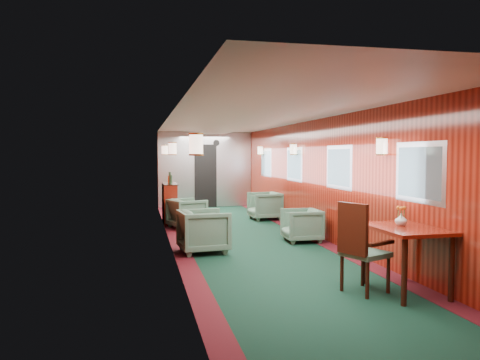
{
  "coord_description": "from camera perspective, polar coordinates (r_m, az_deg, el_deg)",
  "views": [
    {
      "loc": [
        -2.04,
        -8.91,
        1.68
      ],
      "look_at": [
        0.0,
        0.6,
        1.15
      ],
      "focal_mm": 35.0,
      "sensor_mm": 36.0,
      "label": 1
    }
  ],
  "objects": [
    {
      "name": "armchair_right_far",
      "position": [
        12.1,
        3.05,
        -3.16
      ],
      "size": [
        0.83,
        0.81,
        0.71
      ],
      "primitive_type": "imported",
      "rotation": [
        0.0,
        0.0,
        -1.51
      ],
      "color": "#1E4637",
      "rests_on": "ground"
    },
    {
      "name": "side_chair",
      "position": [
        5.86,
        14.37,
        -7.6
      ],
      "size": [
        0.64,
        0.65,
        1.11
      ],
      "rotation": [
        0.0,
        0.0,
        0.41
      ],
      "color": "#1E4637",
      "rests_on": "ground"
    },
    {
      "name": "armchair_right_near",
      "position": [
        9.13,
        7.52,
        -5.49
      ],
      "size": [
        0.72,
        0.7,
        0.64
      ],
      "primitive_type": "imported",
      "rotation": [
        0.0,
        0.0,
        -1.61
      ],
      "color": "#1E4637",
      "rests_on": "ground"
    },
    {
      "name": "credenza",
      "position": [
        11.62,
        -8.59,
        -2.76
      ],
      "size": [
        0.34,
        1.09,
        1.25
      ],
      "color": "maroon",
      "rests_on": "ground"
    },
    {
      "name": "armchair_left_far",
      "position": [
        10.76,
        -6.48,
        -4.05
      ],
      "size": [
        0.96,
        0.95,
        0.68
      ],
      "primitive_type": "imported",
      "rotation": [
        0.0,
        0.0,
        1.94
      ],
      "color": "#1E4637",
      "rests_on": "ground"
    },
    {
      "name": "dining_table",
      "position": [
        6.06,
        19.52,
        -6.63
      ],
      "size": [
        0.76,
        1.08,
        0.8
      ],
      "rotation": [
        0.0,
        0.0,
        0.01
      ],
      "color": "maroon",
      "rests_on": "ground"
    },
    {
      "name": "room",
      "position": [
        9.14,
        0.79,
        2.83
      ],
      "size": [
        12.0,
        12.1,
        2.4
      ],
      "color": "#0D3020",
      "rests_on": "ground"
    },
    {
      "name": "windows_right",
      "position": [
        9.82,
        8.96,
        1.74
      ],
      "size": [
        0.02,
        8.6,
        0.8
      ],
      "color": "#A9ABAF",
      "rests_on": "ground"
    },
    {
      "name": "wall_sconces",
      "position": [
        9.7,
        0.05,
        3.77
      ],
      "size": [
        2.97,
        7.97,
        0.25
      ],
      "color": "beige",
      "rests_on": "ground"
    },
    {
      "name": "armchair_left_near",
      "position": [
        8.08,
        -4.45,
        -6.22
      ],
      "size": [
        0.89,
        0.87,
        0.74
      ],
      "primitive_type": "imported",
      "rotation": [
        0.0,
        0.0,
        1.68
      ],
      "color": "#1E4637",
      "rests_on": "ground"
    },
    {
      "name": "bulkhead",
      "position": [
        14.97,
        -4.26,
        1.22
      ],
      "size": [
        2.98,
        0.17,
        2.39
      ],
      "color": "silver",
      "rests_on": "ground"
    },
    {
      "name": "flower_vase",
      "position": [
        6.12,
        19.05,
        -4.59
      ],
      "size": [
        0.15,
        0.15,
        0.15
      ],
      "primitive_type": "imported",
      "rotation": [
        0.0,
        0.0,
        -0.04
      ],
      "color": "beige",
      "rests_on": "dining_table"
    }
  ]
}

